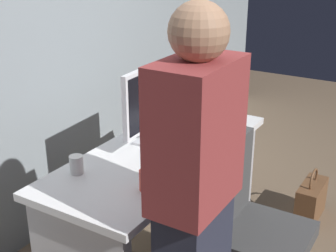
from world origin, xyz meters
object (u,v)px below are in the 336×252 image
Objects in this scene: desk at (161,183)px; keyboard at (175,158)px; book_stack at (174,108)px; cell_phone at (234,125)px; mouse at (200,138)px; handbag at (311,200)px; office_chair at (252,239)px; cup_near_keyboard at (147,180)px; monitor at (151,100)px; person_at_desk at (195,204)px; cup_by_monitor at (76,165)px.

desk is 0.28m from keyboard.
cell_phone is (0.12, -0.38, -0.08)m from book_stack.
mouse reaches higher than handbag.
office_chair is at bearing -125.03° from book_stack.
cup_near_keyboard is 1.56m from handbag.
monitor is at bearing -170.15° from book_stack.
desk reaches higher than handbag.
book_stack is at bearing 120.77° from handbag.
handbag is at bearing -41.98° from monitor.
desk is at bearing 42.09° from person_at_desk.
book_stack is (0.21, 0.30, 0.07)m from mouse.
person_at_desk is at bearing -137.91° from desk.
keyboard is 1.28m from handbag.
monitor is at bearing 44.06° from person_at_desk.
cup_by_monitor is at bearing 112.56° from office_chair.
monitor is 0.63m from cell_phone.
book_stack is 0.60× the size of handbag.
office_chair is at bearing -54.93° from cup_near_keyboard.
handbag is (1.38, -0.87, -0.64)m from cup_by_monitor.
person_at_desk is at bearing -150.59° from cell_phone.
person_at_desk is 0.90m from mouse.
book_stack is (0.89, -0.04, 0.04)m from cup_by_monitor.
mouse is 0.76m from cup_by_monitor.
mouse is (0.34, 0.48, 0.32)m from office_chair.
book_stack reaches higher than cell_phone.
person_at_desk is 1.23m from book_stack.
book_stack is (0.36, 0.06, -0.17)m from monitor.
monitor is 2.40× the size of book_stack.
office_chair is 9.38× the size of cup_near_keyboard.
cup_near_keyboard is at bearing -167.55° from cell_phone.
mouse is 0.44× the size of book_stack.
cup_by_monitor is 0.66× the size of cell_phone.
office_chair is 9.40× the size of mouse.
office_chair is 0.84m from cell_phone.
monitor is 5.41× the size of mouse.
office_chair reaches higher than keyboard.
office_chair is 0.63m from cup_near_keyboard.
monitor is 3.76× the size of cell_phone.
cup_near_keyboard is at bearing -83.98° from cup_by_monitor.
cell_phone reaches higher than handbag.
book_stack reaches higher than keyboard.
cup_near_keyboard is at bearing -175.11° from mouse.
person_at_desk is 11.38× the size of cell_phone.
desk is 15.50× the size of cup_near_keyboard.
keyboard is 4.52× the size of cup_by_monitor.
monitor is at bearing 138.02° from handbag.
cup_by_monitor reaches higher than handbag.
cup_near_keyboard is 0.44× the size of book_stack.
cup_by_monitor is (-0.04, 0.40, -0.00)m from cup_near_keyboard.
office_chair reaches higher than book_stack.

